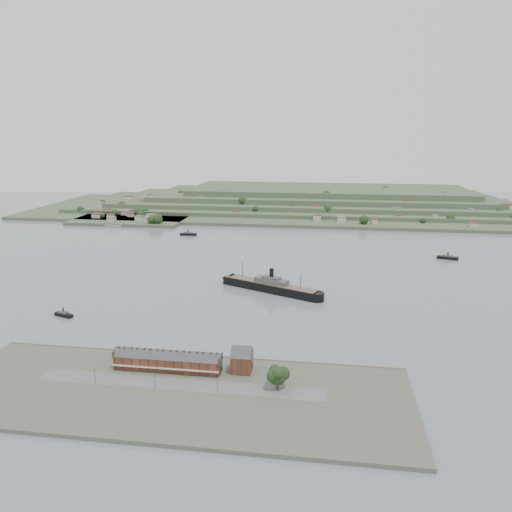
# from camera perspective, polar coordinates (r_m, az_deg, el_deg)

# --- Properties ---
(ground) EXTENTS (1400.00, 1400.00, 0.00)m
(ground) POSITION_cam_1_polar(r_m,az_deg,el_deg) (414.34, -1.40, -2.71)
(ground) COLOR slate
(ground) RESTS_ON ground
(near_shore) EXTENTS (220.00, 80.00, 2.60)m
(near_shore) POSITION_cam_1_polar(r_m,az_deg,el_deg) (245.81, -9.13, -15.03)
(near_shore) COLOR #4C5142
(near_shore) RESTS_ON ground
(terrace_row) EXTENTS (55.60, 9.80, 11.07)m
(terrace_row) POSITION_cam_1_polar(r_m,az_deg,el_deg) (261.77, -10.06, -11.73)
(terrace_row) COLOR #4C271B
(terrace_row) RESTS_ON ground
(gabled_building) EXTENTS (10.40, 10.18, 14.09)m
(gabled_building) POSITION_cam_1_polar(r_m,az_deg,el_deg) (256.03, -1.62, -11.78)
(gabled_building) COLOR #4C271B
(gabled_building) RESTS_ON ground
(far_peninsula) EXTENTS (760.00, 309.00, 30.00)m
(far_peninsula) POSITION_cam_1_polar(r_m,az_deg,el_deg) (792.17, 5.50, 6.23)
(far_peninsula) COLOR #3D5236
(far_peninsula) RESTS_ON ground
(steamship) EXTENTS (86.04, 46.74, 22.05)m
(steamship) POSITION_cam_1_polar(r_m,az_deg,el_deg) (384.74, 1.28, -3.41)
(steamship) COLOR black
(steamship) RESTS_ON ground
(tugboat) EXTENTS (14.46, 8.09, 6.30)m
(tugboat) POSITION_cam_1_polar(r_m,az_deg,el_deg) (357.23, -21.13, -6.23)
(tugboat) COLOR black
(tugboat) RESTS_ON ground
(ferry_west) EXTENTS (19.73, 6.24, 7.32)m
(ferry_west) POSITION_cam_1_polar(r_m,az_deg,el_deg) (593.91, -7.74, 2.52)
(ferry_west) COLOR black
(ferry_west) RESTS_ON ground
(ferry_east) EXTENTS (20.51, 10.41, 7.41)m
(ferry_east) POSITION_cam_1_polar(r_m,az_deg,el_deg) (513.35, 21.06, -0.14)
(ferry_east) COLOR black
(ferry_east) RESTS_ON ground
(fig_tree) EXTENTS (10.85, 9.40, 12.11)m
(fig_tree) POSITION_cam_1_polar(r_m,az_deg,el_deg) (239.22, 2.53, -13.44)
(fig_tree) COLOR #472F21
(fig_tree) RESTS_ON ground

